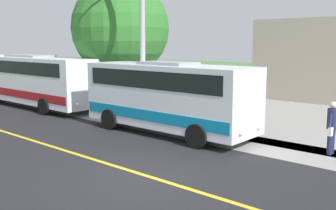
% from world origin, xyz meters
% --- Properties ---
extents(ground_plane, '(120.00, 120.00, 0.00)m').
position_xyz_m(ground_plane, '(0.00, 0.00, 0.00)').
color(ground_plane, '#477238').
extents(road_surface, '(8.00, 100.00, 0.01)m').
position_xyz_m(road_surface, '(0.00, 0.00, 0.00)').
color(road_surface, black).
rests_on(road_surface, ground).
extents(sidewalk, '(2.40, 100.00, 0.01)m').
position_xyz_m(sidewalk, '(-5.20, 0.00, 0.00)').
color(sidewalk, gray).
rests_on(sidewalk, ground).
extents(road_centre_line, '(0.16, 100.00, 0.00)m').
position_xyz_m(road_centre_line, '(0.00, 0.00, 0.01)').
color(road_centre_line, gold).
rests_on(road_centre_line, ground).
extents(shuttle_bus_front, '(2.57, 7.80, 3.00)m').
position_xyz_m(shuttle_bus_front, '(-4.46, -3.07, 1.65)').
color(shuttle_bus_front, silver).
rests_on(shuttle_bus_front, ground).
extents(transit_bus_rear, '(2.79, 11.27, 3.06)m').
position_xyz_m(transit_bus_rear, '(-4.57, -14.18, 1.68)').
color(transit_bus_rear, white).
rests_on(transit_bus_rear, ground).
extents(pedestrian_with_bags, '(0.72, 0.34, 1.82)m').
position_xyz_m(pedestrian_with_bags, '(-5.73, 3.18, 0.98)').
color(pedestrian_with_bags, '#1E2347').
rests_on(pedestrian_with_bags, ground).
extents(street_light_pole, '(1.97, 0.24, 8.85)m').
position_xyz_m(street_light_pole, '(-4.89, -5.07, 4.84)').
color(street_light_pole, '#9E9EA3').
rests_on(street_light_pole, ground).
extents(tree_curbside, '(5.49, 5.49, 7.31)m').
position_xyz_m(tree_curbside, '(-7.40, -9.20, 4.56)').
color(tree_curbside, '#4C3826').
rests_on(tree_curbside, ground).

